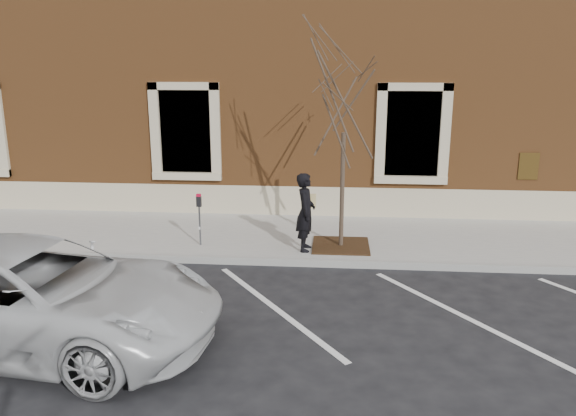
# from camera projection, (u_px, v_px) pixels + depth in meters

# --- Properties ---
(ground) EXTENTS (120.00, 120.00, 0.00)m
(ground) POSITION_uv_depth(u_px,v_px,m) (286.00, 265.00, 12.01)
(ground) COLOR #28282B
(ground) RESTS_ON ground
(sidewalk_near) EXTENTS (40.00, 3.50, 0.15)m
(sidewalk_near) POSITION_uv_depth(u_px,v_px,m) (292.00, 237.00, 13.68)
(sidewalk_near) COLOR #B8B4AD
(sidewalk_near) RESTS_ON ground
(curb_near) EXTENTS (40.00, 0.12, 0.15)m
(curb_near) POSITION_uv_depth(u_px,v_px,m) (285.00, 262.00, 11.95)
(curb_near) COLOR #9E9E99
(curb_near) RESTS_ON ground
(parking_stripes) EXTENTS (28.00, 4.40, 0.01)m
(parking_stripes) POSITION_uv_depth(u_px,v_px,m) (275.00, 308.00, 9.89)
(parking_stripes) COLOR silver
(parking_stripes) RESTS_ON ground
(building_civic) EXTENTS (40.00, 8.62, 8.00)m
(building_civic) POSITION_uv_depth(u_px,v_px,m) (306.00, 69.00, 18.47)
(building_civic) COLOR brown
(building_civic) RESTS_ON ground
(man) EXTENTS (0.43, 0.65, 1.74)m
(man) POSITION_uv_depth(u_px,v_px,m) (306.00, 212.00, 12.29)
(man) COLOR black
(man) RESTS_ON sidewalk_near
(parking_meter) EXTENTS (0.11, 0.08, 1.19)m
(parking_meter) POSITION_uv_depth(u_px,v_px,m) (199.00, 210.00, 12.64)
(parking_meter) COLOR #595B60
(parking_meter) RESTS_ON sidewalk_near
(tree_grate) EXTENTS (1.28, 1.28, 0.03)m
(tree_grate) POSITION_uv_depth(u_px,v_px,m) (341.00, 245.00, 12.75)
(tree_grate) COLOR #392012
(tree_grate) RESTS_ON sidewalk_near
(sapling) EXTENTS (2.82, 2.82, 4.69)m
(sapling) POSITION_uv_depth(u_px,v_px,m) (344.00, 100.00, 11.93)
(sapling) COLOR #4E3D2F
(sapling) RESTS_ON sidewalk_near
(white_truck) EXTENTS (5.97, 3.23, 1.59)m
(white_truck) POSITION_uv_depth(u_px,v_px,m) (33.00, 295.00, 8.46)
(white_truck) COLOR silver
(white_truck) RESTS_ON ground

